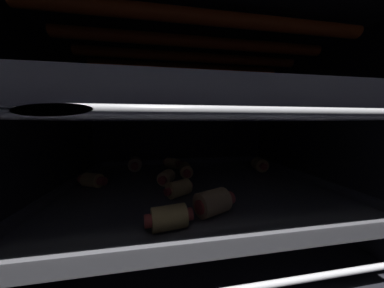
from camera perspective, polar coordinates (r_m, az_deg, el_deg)
ground_plane at (r=38.81cm, az=1.21°, el=-26.92°), size 54.98×49.16×1.20cm
oven_wall_back at (r=56.07cm, az=-3.22°, el=3.86°), size 54.98×1.20×36.10cm
oven_wall_left at (r=38.11cm, az=-42.62°, el=0.64°), size 1.20×46.76×36.10cm
oven_wall_right at (r=45.73cm, az=36.63°, el=1.84°), size 1.20×46.76×36.10cm
oven_ceiling at (r=35.87cm, az=1.39°, el=32.85°), size 54.98×49.16×1.20cm
heating_element at (r=34.60cm, az=1.38°, el=28.15°), size 42.07×20.98×1.70cm
oven_rack_lower at (r=34.58cm, az=1.25°, el=-14.29°), size 49.98×45.82×0.51cm
baking_tray_lower at (r=34.33cm, az=1.26°, el=-13.17°), size 46.05×35.82×1.90cm
pig_in_blanket_lower_0 at (r=45.41cm, az=-6.39°, el=-6.20°), size 4.88×4.47×2.60cm
pig_in_blanket_lower_1 at (r=20.83cm, az=-7.47°, el=-22.62°), size 5.38×3.19×2.62cm
pig_in_blanket_lower_2 at (r=34.09cm, az=-8.35°, el=-10.67°), size 3.57×4.45×2.61cm
pig_in_blanket_lower_3 at (r=45.40cm, az=-18.03°, el=-6.13°), size 3.59×5.57×3.18cm
pig_in_blanket_lower_4 at (r=37.07cm, az=-29.63°, el=-10.15°), size 5.55×3.65×2.52cm
pig_in_blanket_lower_5 at (r=28.57cm, az=-4.32°, el=-14.20°), size 4.78×4.01×2.56cm
pig_in_blanket_lower_6 at (r=23.59cm, az=7.72°, el=-18.21°), size 5.57×4.44×3.13cm
pig_in_blanket_lower_7 at (r=45.60cm, az=21.16°, el=-6.25°), size 3.39×4.68×3.10cm
pig_in_blanket_lower_8 at (r=38.56cm, az=-2.06°, el=-8.44°), size 2.79×5.98×2.72cm
oven_rack_upper at (r=32.26cm, az=1.32°, el=8.21°), size 50.24×45.82×0.77cm
baking_tray_upper at (r=32.30cm, az=1.32°, el=10.16°), size 46.05×35.82×2.98cm
pig_in_blanket_upper_0 at (r=30.46cm, az=-28.50°, el=13.09°), size 6.24×3.88×3.08cm
pig_in_blanket_upper_1 at (r=37.64cm, az=31.99°, el=11.49°), size 4.03×6.18×3.02cm
pig_in_blanket_upper_2 at (r=39.81cm, az=-20.93°, el=11.50°), size 4.82×4.39×2.66cm
pig_in_blanket_upper_3 at (r=37.32cm, az=-26.43°, el=11.57°), size 4.86×3.32×2.65cm
pig_in_blanket_upper_4 at (r=24.32cm, az=-44.19°, el=14.12°), size 5.42×4.48×3.36cm
pig_in_blanket_upper_5 at (r=21.51cm, az=-15.16°, el=16.48°), size 4.68×3.82×2.97cm
pig_in_blanket_upper_6 at (r=45.95cm, az=18.81°, el=10.91°), size 4.98×4.87×2.66cm
pig_in_blanket_upper_7 at (r=27.75cm, az=7.57°, el=14.47°), size 5.02×3.73×3.02cm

